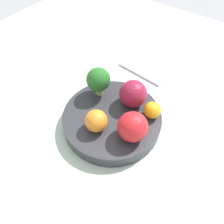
# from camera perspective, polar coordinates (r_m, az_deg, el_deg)

# --- Properties ---
(ground_plane) EXTENTS (6.00, 6.00, 0.00)m
(ground_plane) POSITION_cam_1_polar(r_m,az_deg,el_deg) (0.52, 0.00, -4.37)
(ground_plane) COLOR gray
(table_surface) EXTENTS (1.20, 1.20, 0.02)m
(table_surface) POSITION_cam_1_polar(r_m,az_deg,el_deg) (0.51, 0.00, -3.72)
(table_surface) COLOR #B2C6B2
(table_surface) RESTS_ON ground_plane
(bowl) EXTENTS (0.22, 0.22, 0.03)m
(bowl) POSITION_cam_1_polar(r_m,az_deg,el_deg) (0.49, 0.00, -1.94)
(bowl) COLOR #2D2D33
(bowl) RESTS_ON table_surface
(broccoli) EXTENTS (0.05, 0.05, 0.07)m
(broccoli) POSITION_cam_1_polar(r_m,az_deg,el_deg) (0.49, -3.58, 8.32)
(broccoli) COLOR #8CB76B
(broccoli) RESTS_ON bowl
(apple_red) EXTENTS (0.06, 0.06, 0.06)m
(apple_red) POSITION_cam_1_polar(r_m,az_deg,el_deg) (0.48, 5.53, 4.77)
(apple_red) COLOR maroon
(apple_red) RESTS_ON bowl
(apple_green) EXTENTS (0.06, 0.06, 0.06)m
(apple_green) POSITION_cam_1_polar(r_m,az_deg,el_deg) (0.42, 5.40, -3.87)
(apple_green) COLOR red
(apple_green) RESTS_ON bowl
(orange_front) EXTENTS (0.05, 0.05, 0.05)m
(orange_front) POSITION_cam_1_polar(r_m,az_deg,el_deg) (0.44, -4.15, -2.31)
(orange_front) COLOR orange
(orange_front) RESTS_ON bowl
(orange_back) EXTENTS (0.04, 0.04, 0.04)m
(orange_back) POSITION_cam_1_polar(r_m,az_deg,el_deg) (0.47, 10.48, 0.47)
(orange_back) COLOR orange
(orange_back) RESTS_ON bowl
(napkin) EXTENTS (0.17, 0.15, 0.01)m
(napkin) POSITION_cam_1_polar(r_m,az_deg,el_deg) (0.67, 10.81, 12.85)
(napkin) COLOR beige
(napkin) RESTS_ON table_surface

